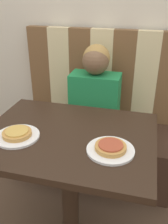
# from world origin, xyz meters

# --- Properties ---
(wall_back) EXTENTS (7.00, 0.05, 2.60)m
(wall_back) POSITION_xyz_m (0.00, 0.96, 1.30)
(wall_back) COLOR beige
(wall_back) RESTS_ON ground_plane
(booth_seat) EXTENTS (1.21, 0.53, 0.43)m
(booth_seat) POSITION_xyz_m (0.00, 0.64, 0.22)
(booth_seat) COLOR #382319
(booth_seat) RESTS_ON ground_plane
(booth_backrest) EXTENTS (1.21, 0.07, 0.72)m
(booth_backrest) POSITION_xyz_m (0.00, 0.87, 0.79)
(booth_backrest) COLOR brown
(booth_backrest) RESTS_ON booth_seat
(dining_table) EXTENTS (0.88, 0.68, 0.76)m
(dining_table) POSITION_xyz_m (0.00, 0.00, 0.65)
(dining_table) COLOR black
(dining_table) RESTS_ON ground_plane
(person) EXTENTS (0.36, 0.21, 0.65)m
(person) POSITION_xyz_m (0.00, 0.65, 0.75)
(person) COLOR #1E8447
(person) RESTS_ON booth_seat
(plate_left) EXTENTS (0.22, 0.22, 0.01)m
(plate_left) POSITION_xyz_m (-0.23, -0.09, 0.77)
(plate_left) COLOR white
(plate_left) RESTS_ON dining_table
(plate_right) EXTENTS (0.22, 0.22, 0.01)m
(plate_right) POSITION_xyz_m (0.23, -0.09, 0.77)
(plate_right) COLOR white
(plate_right) RESTS_ON dining_table
(pizza_left) EXTENTS (0.14, 0.14, 0.03)m
(pizza_left) POSITION_xyz_m (-0.23, -0.09, 0.78)
(pizza_left) COLOR #C68E47
(pizza_left) RESTS_ON plate_left
(pizza_right) EXTENTS (0.14, 0.14, 0.03)m
(pizza_right) POSITION_xyz_m (0.23, -0.09, 0.78)
(pizza_right) COLOR #C68E47
(pizza_right) RESTS_ON plate_right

